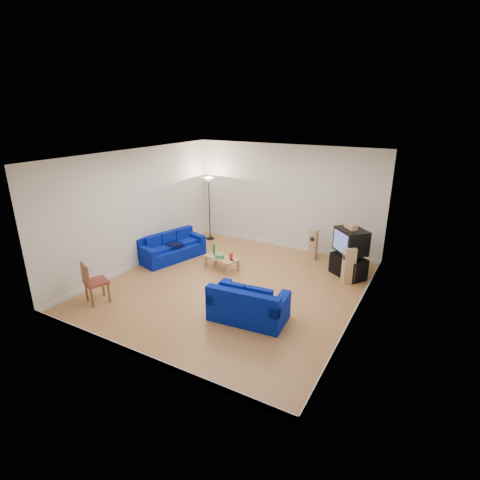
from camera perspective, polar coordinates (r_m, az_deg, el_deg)
The scene contains 16 objects.
room at distance 8.82m, azimuth -1.27°, elevation 1.95°, with size 6.01×6.51×3.21m.
sofa_three_seat at distance 11.17m, azimuth -10.45°, elevation -1.41°, with size 1.31×2.06×0.74m.
sofa_loveseat at distance 7.89m, azimuth 1.18°, elevation -10.17°, with size 1.65×1.03×0.79m.
coffee_table at distance 10.25m, azimuth -2.81°, elevation -2.87°, with size 1.06×0.69×0.35m.
bottle at distance 10.35m, azimuth -3.98°, elevation -1.44°, with size 0.07×0.07×0.30m, color #197233.
tissue_box at distance 10.14m, azimuth -3.12°, elevation -2.53°, with size 0.23×0.13×0.10m, color green.
red_canister at distance 10.11m, azimuth -1.39°, elevation -2.40°, with size 0.11×0.11×0.15m, color red.
remote at distance 10.00m, azimuth -1.27°, elevation -3.07°, with size 0.16×0.05×0.02m, color black.
tv_stand at distance 10.23m, azimuth 16.15°, elevation -3.83°, with size 0.93×0.51×0.57m, color black.
av_receiver at distance 10.13m, azimuth 16.15°, elevation -2.05°, with size 0.40×0.33×0.09m, color black.
television at distance 10.02m, azimuth 16.55°, elevation -0.12°, with size 1.00×1.00×0.63m.
centre_speaker at distance 9.93m, azimuth 16.52°, elevation 2.04°, with size 0.40×0.16×0.14m, color tan.
speaker_left at distance 11.07m, azimuth 11.12°, elevation -0.70°, with size 0.21×0.28×0.89m.
speaker_right at distance 9.77m, azimuth 16.23°, elevation -3.76°, with size 0.35×0.34×0.95m.
floor_lamp at distance 12.25m, azimuth -4.78°, elevation 7.79°, with size 0.36×0.36×2.08m.
dining_chair at distance 9.07m, azimuth -21.55°, elevation -5.77°, with size 0.61×0.61×0.97m.
Camera 1 is at (4.28, -7.23, 4.22)m, focal length 28.00 mm.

